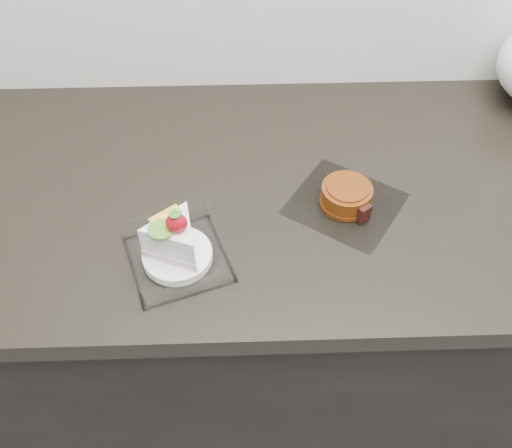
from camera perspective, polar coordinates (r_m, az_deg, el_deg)
counter at (r=1.41m, az=8.33°, el=-8.97°), size 2.04×0.64×0.90m
cake_tray at (r=0.91m, az=-7.99°, el=-2.35°), size 0.19×0.19×0.12m
mooncake_wrap at (r=1.00m, az=9.05°, el=2.63°), size 0.24×0.24×0.04m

